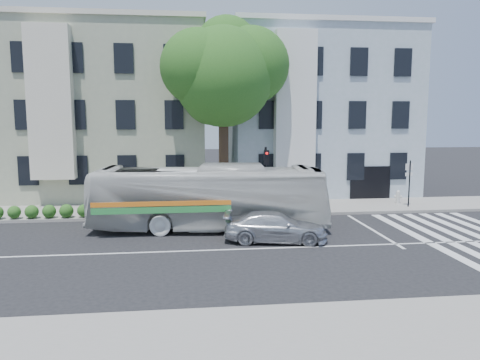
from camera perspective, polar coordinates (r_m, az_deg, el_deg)
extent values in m
plane|color=black|center=(18.95, 0.22, -8.45)|extent=(120.00, 120.00, 0.00)
cube|color=gray|center=(26.68, -1.88, -3.55)|extent=(80.00, 4.00, 0.15)
cube|color=gray|center=(11.54, 5.35, -19.04)|extent=(80.00, 4.00, 0.15)
cube|color=gray|center=(33.42, -15.15, 7.81)|extent=(12.00, 10.00, 11.00)
cube|color=#9AAFB8|center=(34.34, 8.88, 7.97)|extent=(12.00, 10.00, 11.00)
cylinder|color=#2D2116|center=(26.80, -2.00, 1.96)|extent=(0.56, 0.56, 5.20)
sphere|color=#1B4B18|center=(26.76, -2.05, 12.46)|extent=(5.60, 5.60, 5.60)
sphere|color=#1B4B18|center=(27.40, 1.31, 13.82)|extent=(4.40, 4.40, 4.40)
sphere|color=#1B4B18|center=(26.43, -5.11, 13.58)|extent=(4.20, 4.20, 4.20)
sphere|color=#1B4B18|center=(28.17, -1.64, 15.70)|extent=(3.80, 3.80, 3.80)
sphere|color=#1B4B18|center=(27.25, -3.42, 10.25)|extent=(3.40, 3.40, 3.40)
imported|color=silver|center=(21.91, -3.82, -2.14)|extent=(3.54, 11.21, 3.07)
imported|color=silver|center=(20.01, 4.35, -5.72)|extent=(2.50, 4.61, 1.27)
cylinder|color=black|center=(24.72, 3.11, -0.25)|extent=(0.12, 0.12, 3.72)
cube|color=black|center=(24.33, 3.24, 2.77)|extent=(0.25, 0.20, 0.75)
sphere|color=red|center=(24.19, 3.30, 3.26)|extent=(0.14, 0.14, 0.14)
cylinder|color=white|center=(24.52, 3.18, 0.72)|extent=(0.39, 0.03, 0.39)
cylinder|color=beige|center=(29.51, 18.70, -2.09)|extent=(0.26, 0.26, 0.64)
sphere|color=beige|center=(29.45, 18.73, -1.42)|extent=(0.23, 0.23, 0.23)
cylinder|color=beige|center=(29.49, 18.70, -1.93)|extent=(0.45, 0.27, 0.15)
cylinder|color=black|center=(28.45, 19.94, -0.43)|extent=(0.07, 0.07, 2.67)
cube|color=white|center=(28.43, 19.94, 1.52)|extent=(0.48, 0.13, 0.37)
cube|color=white|center=(28.47, 19.90, 0.67)|extent=(0.48, 0.13, 0.19)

